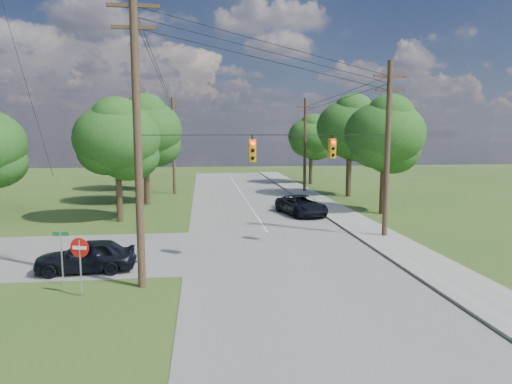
{
  "coord_description": "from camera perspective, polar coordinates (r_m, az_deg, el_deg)",
  "views": [
    {
      "loc": [
        -2.07,
        -18.13,
        6.23
      ],
      "look_at": [
        0.66,
        5.0,
        3.27
      ],
      "focal_mm": 32.0,
      "sensor_mm": 36.0,
      "label": 1
    }
  ],
  "objects": [
    {
      "name": "tree_w_near",
      "position": [
        33.66,
        -16.98,
        6.4
      ],
      "size": [
        6.0,
        6.0,
        8.4
      ],
      "color": "#453622",
      "rests_on": "ground"
    },
    {
      "name": "tree_w_far",
      "position": [
        51.6,
        -14.56,
        7.03
      ],
      "size": [
        6.0,
        6.0,
        8.73
      ],
      "color": "#453622",
      "rests_on": "ground"
    },
    {
      "name": "tree_e_mid",
      "position": [
        46.48,
        11.65,
        7.93
      ],
      "size": [
        6.6,
        6.6,
        9.64
      ],
      "color": "#453622",
      "rests_on": "ground"
    },
    {
      "name": "car_main_north",
      "position": [
        35.43,
        5.69,
        -1.65
      ],
      "size": [
        3.67,
        5.82,
        1.5
      ],
      "primitive_type": "imported",
      "rotation": [
        0.0,
        0.0,
        0.24
      ],
      "color": "black",
      "rests_on": "main_road"
    },
    {
      "name": "pole_north_w",
      "position": [
        48.23,
        -10.26,
        5.82
      ],
      "size": [
        2.0,
        0.32,
        10.0
      ],
      "color": "#4E3828",
      "rests_on": "ground"
    },
    {
      "name": "ground",
      "position": [
        19.29,
        -0.21,
        -11.62
      ],
      "size": [
        140.0,
        140.0,
        0.0
      ],
      "primitive_type": "plane",
      "color": "#32511B",
      "rests_on": "ground"
    },
    {
      "name": "do_not_enter_sign",
      "position": [
        18.84,
        -21.16,
        -7.21
      ],
      "size": [
        0.75,
        0.24,
        2.32
      ],
      "rotation": [
        0.0,
        0.0,
        -0.28
      ],
      "color": "#94979A",
      "rests_on": "ground"
    },
    {
      "name": "tree_e_near",
      "position": [
        36.92,
        15.8,
        7.0
      ],
      "size": [
        6.2,
        6.2,
        8.81
      ],
      "color": "#453622",
      "rests_on": "ground"
    },
    {
      "name": "power_lines",
      "position": [
        30.03,
        0.14,
        12.82
      ],
      "size": [
        13.93,
        29.62,
        4.93
      ],
      "color": "black",
      "rests_on": "ground"
    },
    {
      "name": "sidewalk_east",
      "position": [
        26.25,
        17.84,
        -6.72
      ],
      "size": [
        2.6,
        100.0,
        0.12
      ],
      "primitive_type": "cube",
      "color": "#ADAAA2",
      "rests_on": "ground"
    },
    {
      "name": "car_cross_dark",
      "position": [
        22.17,
        -20.47,
        -7.48
      ],
      "size": [
        4.45,
        1.99,
        1.49
      ],
      "primitive_type": "imported",
      "rotation": [
        0.0,
        0.0,
        -1.52
      ],
      "color": "black",
      "rests_on": "cross_road"
    },
    {
      "name": "traffic_signals",
      "position": [
        23.04,
        4.88,
        5.38
      ],
      "size": [
        4.91,
        3.27,
        1.05
      ],
      "color": "orange",
      "rests_on": "ground"
    },
    {
      "name": "tree_e_far",
      "position": [
        57.75,
        6.91,
        6.88
      ],
      "size": [
        5.8,
        5.8,
        8.32
      ],
      "color": "#453622",
      "rests_on": "ground"
    },
    {
      "name": "main_road",
      "position": [
        24.3,
        3.17,
        -7.6
      ],
      "size": [
        10.0,
        100.0,
        0.03
      ],
      "primitive_type": "cube",
      "color": "gray",
      "rests_on": "ground"
    },
    {
      "name": "pole_ne",
      "position": [
        28.35,
        16.11,
        5.41
      ],
      "size": [
        2.0,
        0.32,
        10.5
      ],
      "color": "#4E3828",
      "rests_on": "ground"
    },
    {
      "name": "tree_w_mid",
      "position": [
        41.43,
        -13.68,
        7.52
      ],
      "size": [
        6.4,
        6.4,
        9.22
      ],
      "color": "#453622",
      "rests_on": "ground"
    },
    {
      "name": "pole_north_e",
      "position": [
        49.38,
        6.14,
        5.92
      ],
      "size": [
        2.0,
        0.32,
        10.0
      ],
      "color": "#4E3828",
      "rests_on": "ground"
    },
    {
      "name": "street_name_sign",
      "position": [
        20.56,
        -23.14,
        -6.72
      ],
      "size": [
        0.67,
        0.16,
        2.27
      ],
      "rotation": [
        0.0,
        0.0,
        -0.2
      ],
      "color": "#94979A",
      "rests_on": "ground"
    },
    {
      "name": "pole_sw",
      "position": [
        18.7,
        -14.61,
        6.99
      ],
      "size": [
        2.0,
        0.32,
        12.0
      ],
      "color": "#4E3828",
      "rests_on": "ground"
    }
  ]
}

